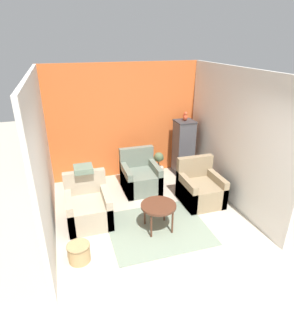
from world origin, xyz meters
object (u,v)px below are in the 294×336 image
at_px(parrot, 185,116).
at_px(potted_plant, 159,163).
at_px(armchair_left, 88,208).
at_px(wicker_basket, 79,252).
at_px(coffee_table, 158,207).
at_px(birdcage, 183,148).
at_px(armchair_right, 200,189).
at_px(armchair_middle, 140,178).

xyz_separation_m(parrot, potted_plant, (-0.63, 0.09, -1.19)).
height_order(armchair_left, wicker_basket, armchair_left).
relative_size(potted_plant, wicker_basket, 1.70).
bearing_deg(coffee_table, potted_plant, 70.52).
xyz_separation_m(coffee_table, armchair_left, (-1.19, 0.62, -0.17)).
distance_m(birdcage, wicker_basket, 3.80).
bearing_deg(wicker_basket, birdcage, 40.75).
bearing_deg(armchair_right, armchair_middle, 139.48).
xyz_separation_m(armchair_left, potted_plant, (1.95, 1.53, 0.02)).
bearing_deg(birdcage, armchair_right, -98.86).
xyz_separation_m(coffee_table, armchair_right, (1.17, 0.64, -0.17)).
height_order(coffee_table, potted_plant, potted_plant).
height_order(armchair_right, potted_plant, armchair_right).
bearing_deg(armchair_right, coffee_table, -151.09).
relative_size(coffee_table, birdcage, 0.46).
bearing_deg(birdcage, potted_plant, 171.65).
bearing_deg(wicker_basket, potted_plant, 48.92).
relative_size(coffee_table, wicker_basket, 1.76).
xyz_separation_m(armchair_middle, wicker_basket, (-1.57, -1.95, -0.14)).
bearing_deg(armchair_right, wicker_basket, -158.29).
bearing_deg(armchair_middle, armchair_right, -40.52).
relative_size(armchair_left, wicker_basket, 2.56).
bearing_deg(coffee_table, wicker_basket, -164.62).
xyz_separation_m(armchair_right, potted_plant, (-0.41, 1.50, 0.02)).
relative_size(armchair_right, parrot, 4.04).
height_order(potted_plant, wicker_basket, potted_plant).
bearing_deg(wicker_basket, parrot, 40.77).
bearing_deg(wicker_basket, coffee_table, 15.38).
xyz_separation_m(birdcage, potted_plant, (-0.63, 0.09, -0.38)).
distance_m(coffee_table, armchair_middle, 1.56).
distance_m(armchair_left, parrot, 3.19).
distance_m(coffee_table, parrot, 2.69).
relative_size(armchair_middle, wicker_basket, 2.56).
height_order(coffee_table, armchair_left, armchair_left).
height_order(armchair_right, armchair_middle, same).
bearing_deg(armchair_left, armchair_middle, 35.92).
relative_size(armchair_left, birdcage, 0.66).
bearing_deg(armchair_left, coffee_table, -27.39).
bearing_deg(potted_plant, coffee_table, -109.48).
distance_m(potted_plant, wicker_basket, 3.38).
height_order(armchair_left, armchair_middle, same).
relative_size(parrot, wicker_basket, 0.63).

